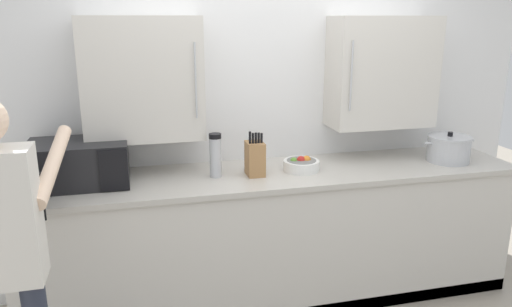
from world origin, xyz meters
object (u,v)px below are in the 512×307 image
object	(u,v)px
stock_pot	(449,149)
knife_block	(255,158)
fruit_bowl	(301,164)
microwave_oven	(73,164)
person_figure	(2,246)
thermos_flask	(215,155)

from	to	relation	value
stock_pot	knife_block	xyz separation A→B (m)	(-1.43, 0.03, 0.02)
stock_pot	fruit_bowl	xyz separation A→B (m)	(-1.10, 0.05, -0.05)
microwave_oven	fruit_bowl	bearing A→B (deg)	-1.96
knife_block	fruit_bowl	xyz separation A→B (m)	(0.33, 0.02, -0.07)
fruit_bowl	person_figure	xyz separation A→B (m)	(-1.68, -0.84, -0.01)
knife_block	person_figure	bearing A→B (deg)	-148.58
knife_block	thermos_flask	bearing A→B (deg)	175.00
microwave_oven	fruit_bowl	distance (m)	1.47
knife_block	thermos_flask	distance (m)	0.26
knife_block	person_figure	xyz separation A→B (m)	(-1.35, -0.82, -0.08)
microwave_oven	knife_block	distance (m)	1.13
fruit_bowl	person_figure	bearing A→B (deg)	-153.30
thermos_flask	fruit_bowl	distance (m)	0.60
knife_block	thermos_flask	world-z (taller)	knife_block
stock_pot	knife_block	distance (m)	1.43
fruit_bowl	person_figure	world-z (taller)	person_figure
microwave_oven	stock_pot	xyz separation A→B (m)	(2.56, -0.10, -0.04)
microwave_oven	thermos_flask	xyz separation A→B (m)	(0.87, -0.05, 0.01)
microwave_oven	thermos_flask	world-z (taller)	thermos_flask
knife_block	person_figure	distance (m)	1.58
stock_pot	fruit_bowl	world-z (taller)	stock_pot
thermos_flask	microwave_oven	bearing A→B (deg)	176.86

